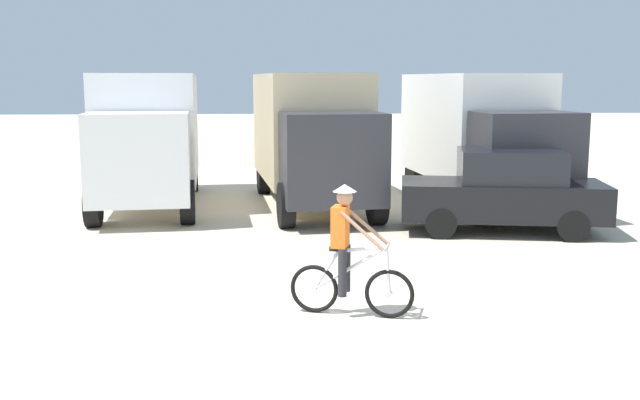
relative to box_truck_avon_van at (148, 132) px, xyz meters
The scene contains 6 objects.
ground_plane 10.49m from the box_truck_avon_van, 68.08° to the right, with size 120.00×120.00×0.00m, color beige.
box_truck_avon_van is the anchor object (origin of this frame).
box_truck_tan_camper 4.17m from the box_truck_avon_van, ahead, with size 3.08×6.97×3.35m.
box_truck_white_box 8.50m from the box_truck_avon_van, ahead, with size 3.00×6.94×3.35m.
sedan_parked 9.00m from the box_truck_avon_van, 26.11° to the right, with size 4.44×2.45×1.76m.
cyclist_orange_shirt 10.20m from the box_truck_avon_van, 65.62° to the right, with size 1.67×0.68×1.82m.
Camera 1 is at (-0.63, -9.34, 3.21)m, focal length 41.17 mm.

